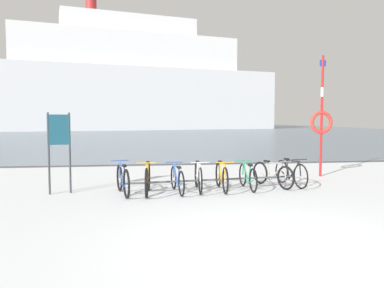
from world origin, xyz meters
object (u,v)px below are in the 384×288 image
(bicycle_1, at_px, (148,179))
(info_sign, at_px, (59,139))
(bicycle_6, at_px, (272,175))
(bicycle_7, at_px, (291,173))
(ferry_ship, at_px, (134,84))
(bicycle_3, at_px, (198,177))
(bicycle_5, at_px, (248,177))
(bicycle_0, at_px, (123,180))
(bicycle_2, at_px, (177,179))
(bicycle_4, at_px, (222,177))
(rescue_post, at_px, (322,119))

(bicycle_1, distance_m, info_sign, 2.42)
(bicycle_6, height_order, info_sign, info_sign)
(bicycle_7, height_order, ferry_ship, ferry_ship)
(bicycle_3, bearing_deg, bicycle_5, 3.26)
(bicycle_0, distance_m, bicycle_5, 3.27)
(bicycle_2, relative_size, bicycle_6, 0.98)
(bicycle_1, relative_size, info_sign, 0.84)
(bicycle_2, bearing_deg, bicycle_1, -173.99)
(bicycle_1, height_order, bicycle_7, bicycle_1)
(bicycle_0, relative_size, bicycle_3, 0.95)
(bicycle_0, xyz_separation_m, bicycle_4, (2.54, 0.23, -0.01))
(bicycle_0, distance_m, bicycle_1, 0.61)
(bicycle_1, xyz_separation_m, bicycle_7, (3.98, 0.63, -0.02))
(bicycle_1, xyz_separation_m, bicycle_5, (2.65, 0.30, -0.04))
(bicycle_6, distance_m, info_sign, 5.70)
(bicycle_6, bearing_deg, bicycle_1, -170.79)
(bicycle_2, bearing_deg, bicycle_7, 9.67)
(info_sign, xyz_separation_m, ferry_ship, (0.66, 54.25, 6.29))
(bicycle_5, distance_m, rescue_post, 3.82)
(bicycle_7, relative_size, ferry_ship, 0.03)
(bicycle_5, bearing_deg, bicycle_0, -174.89)
(bicycle_4, relative_size, bicycle_6, 1.06)
(bicycle_6, bearing_deg, ferry_ship, 95.22)
(bicycle_1, xyz_separation_m, rescue_post, (5.62, 2.17, 1.48))
(bicycle_5, xyz_separation_m, bicycle_6, (0.77, 0.25, 0.00))
(info_sign, height_order, rescue_post, rescue_post)
(bicycle_1, bearing_deg, bicycle_5, 6.49)
(bicycle_5, distance_m, bicycle_6, 0.81)
(bicycle_0, relative_size, rescue_post, 0.42)
(bicycle_6, relative_size, bicycle_7, 0.98)
(bicycle_0, xyz_separation_m, bicycle_5, (3.26, 0.29, -0.03))
(bicycle_2, distance_m, bicycle_4, 1.19)
(bicycle_3, bearing_deg, rescue_post, 24.27)
(bicycle_2, bearing_deg, ferry_ship, 92.37)
(bicycle_4, bearing_deg, bicycle_0, -174.72)
(bicycle_4, distance_m, info_sign, 4.23)
(bicycle_0, distance_m, bicycle_3, 1.93)
(bicycle_1, distance_m, bicycle_5, 2.67)
(bicycle_7, bearing_deg, info_sign, -177.24)
(bicycle_5, height_order, info_sign, info_sign)
(bicycle_7, bearing_deg, bicycle_1, -171.01)
(bicycle_2, xyz_separation_m, ferry_ship, (-2.26, 54.51, 7.33))
(bicycle_1, relative_size, bicycle_2, 1.08)
(bicycle_2, distance_m, ferry_ship, 55.04)
(bicycle_7, bearing_deg, ferry_ship, 95.81)
(rescue_post, bearing_deg, bicycle_4, -152.47)
(rescue_post, bearing_deg, bicycle_5, -147.85)
(info_sign, bearing_deg, bicycle_2, -4.99)
(bicycle_1, bearing_deg, bicycle_3, 9.74)
(bicycle_0, relative_size, bicycle_4, 0.95)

